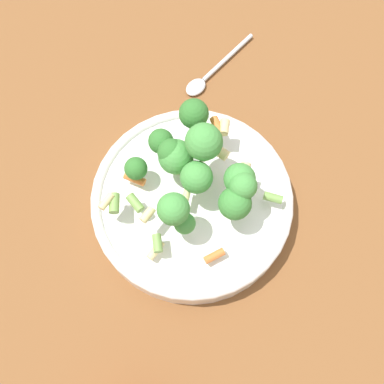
{
  "coord_description": "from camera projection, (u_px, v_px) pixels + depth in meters",
  "views": [
    {
      "loc": [
        0.15,
        -0.15,
        0.6
      ],
      "look_at": [
        0.0,
        0.0,
        0.06
      ],
      "focal_mm": 42.0,
      "sensor_mm": 36.0,
      "label": 1
    }
  ],
  "objects": [
    {
      "name": "spoon",
      "position": [
        208.0,
        75.0,
        0.71
      ],
      "size": [
        0.03,
        0.15,
        0.01
      ],
      "rotation": [
        0.0,
        0.0,
        11.03
      ],
      "color": "silver",
      "rests_on": "ground_plane"
    },
    {
      "name": "pasta_salad",
      "position": [
        195.0,
        168.0,
        0.56
      ],
      "size": [
        0.18,
        0.2,
        0.1
      ],
      "color": "#8CB766",
      "rests_on": "bowl"
    },
    {
      "name": "bowl",
      "position": [
        192.0,
        201.0,
        0.61
      ],
      "size": [
        0.27,
        0.27,
        0.04
      ],
      "color": "white",
      "rests_on": "ground_plane"
    },
    {
      "name": "ground_plane",
      "position": [
        192.0,
        207.0,
        0.64
      ],
      "size": [
        3.0,
        3.0,
        0.0
      ],
      "primitive_type": "plane",
      "color": "brown"
    }
  ]
}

